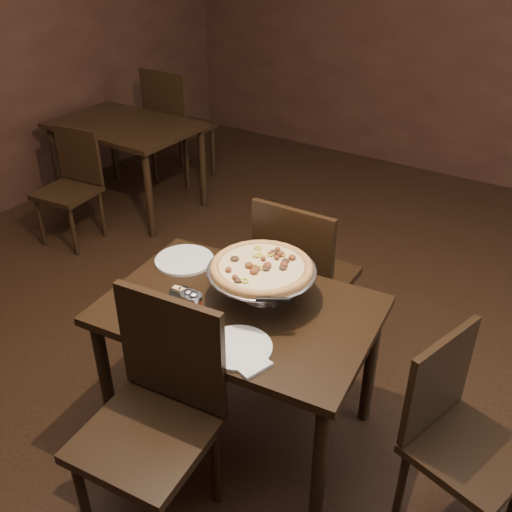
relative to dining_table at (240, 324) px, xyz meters
The scene contains 16 objects.
room 0.82m from the dining_table, 35.94° to the left, with size 6.04×7.04×2.84m.
dining_table is the anchor object (origin of this frame).
background_table 2.59m from the dining_table, 145.06° to the left, with size 1.12×0.75×0.70m.
pizza_stand 0.27m from the dining_table, 66.73° to the left, with size 0.46×0.46×0.19m.
parmesan_shaker 0.25m from the dining_table, 133.08° to the right, with size 0.07×0.07×0.12m.
pepper_flake_shaker 0.24m from the dining_table, 125.92° to the right, with size 0.07×0.07×0.12m.
packet_caddy 0.28m from the dining_table, 153.44° to the right, with size 0.09×0.09×0.07m.
napkin_stack 0.37m from the dining_table, 49.14° to the right, with size 0.12×0.12×0.01m, color silver.
plate_left 0.46m from the dining_table, 159.84° to the left, with size 0.27×0.27×0.01m, color silver.
plate_near 0.28m from the dining_table, 56.22° to the right, with size 0.26×0.26×0.01m, color silver.
serving_spatula 0.32m from the dining_table, 17.27° to the right, with size 0.17×0.17×0.02m.
chair_far 0.63m from the dining_table, 93.98° to the left, with size 0.45×0.45×0.93m.
chair_near 0.52m from the dining_table, 92.64° to the right, with size 0.49×0.49×0.96m.
chair_side 0.94m from the dining_table, ahead, with size 0.48×0.48×0.83m.
bg_chair_far 2.99m from the dining_table, 135.54° to the left, with size 0.47×0.47×0.99m.
bg_chair_near 2.24m from the dining_table, 157.36° to the left, with size 0.42×0.42×0.81m.
Camera 1 is at (1.03, -1.64, 2.09)m, focal length 40.00 mm.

